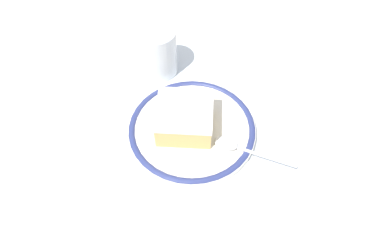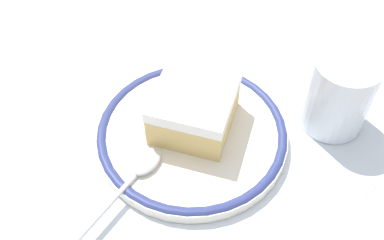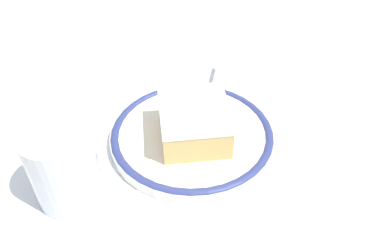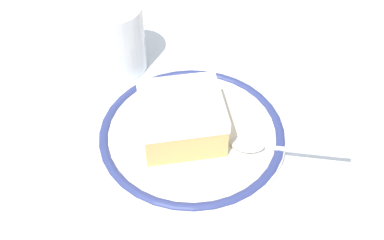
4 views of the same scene
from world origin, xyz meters
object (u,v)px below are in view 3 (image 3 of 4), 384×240
at_px(plate, 192,134).
at_px(cup, 65,169).
at_px(spoon, 211,94).
at_px(cake_slice, 194,122).

distance_m(plate, cup, 0.17).
height_order(plate, spoon, spoon).
height_order(spoon, cup, cup).
xyz_separation_m(cake_slice, cup, (0.13, -0.10, 0.00)).
relative_size(spoon, cup, 1.44).
bearing_deg(plate, cup, -32.40).
height_order(plate, cup, cup).
xyz_separation_m(cake_slice, spoon, (-0.09, -0.01, -0.02)).
distance_m(plate, cake_slice, 0.03).
xyz_separation_m(plate, cup, (0.14, -0.09, 0.03)).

